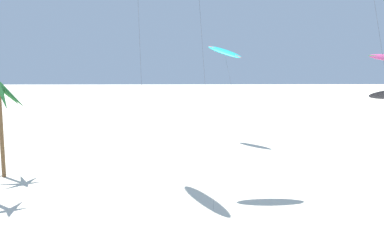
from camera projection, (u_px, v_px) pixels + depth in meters
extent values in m
cylinder|color=brown|center=(1.00, 131.00, 37.68)|extent=(0.33, 0.33, 7.56)
cone|color=#23662D|center=(12.00, 96.00, 37.37)|extent=(2.35, 0.84, 2.24)
cone|color=#23662D|center=(9.00, 95.00, 38.07)|extent=(1.65, 2.27, 2.23)
cone|color=#23662D|center=(3.00, 97.00, 36.52)|extent=(1.84, 2.14, 2.26)
cylinder|color=#4C4C51|center=(142.00, 88.00, 32.04)|extent=(1.04, 6.58, 15.34)
cylinder|color=#4C4C51|center=(380.00, 40.00, 30.16)|extent=(2.85, 4.68, 21.80)
cylinder|color=#4C4C51|center=(205.00, 90.00, 30.70)|extent=(0.85, 8.49, 15.30)
ellipsoid|color=#19B2B7|center=(224.00, 52.00, 52.19)|extent=(4.25, 4.98, 1.81)
ellipsoid|color=red|center=(224.00, 52.00, 52.18)|extent=(3.67, 4.60, 1.57)
cylinder|color=#4C4C51|center=(235.00, 100.00, 49.64)|extent=(1.80, 6.75, 10.12)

